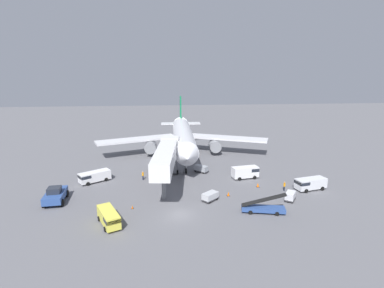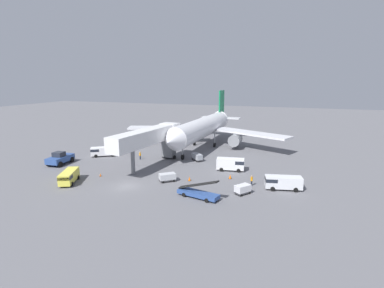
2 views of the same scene
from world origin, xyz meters
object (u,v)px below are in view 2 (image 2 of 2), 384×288
ground_crew_worker_foreground (252,180)px  service_van_mid_left (282,182)px  baggage_cart_far_left (197,157)px  baggage_cart_mid_center (243,189)px  service_van_rear_right (103,151)px  safety_cone_charlie (230,177)px  belt_loader_truck (198,193)px  safety_cone_alpha (100,175)px  airplane_at_gate (204,128)px  service_van_outer_left (231,164)px  service_van_far_right (69,176)px  jet_bridge (151,138)px  baggage_cart_rear_left (167,177)px  safety_cone_bravo (190,179)px  pushback_tug (60,158)px  ground_crew_worker_midground (140,155)px

ground_crew_worker_foreground → service_van_mid_left: bearing=0.9°
baggage_cart_far_left → baggage_cart_mid_center: size_ratio=1.09×
service_van_rear_right → safety_cone_charlie: 29.86m
belt_loader_truck → safety_cone_charlie: belt_loader_truck is taller
ground_crew_worker_foreground → safety_cone_alpha: (-25.21, -4.17, -0.63)m
airplane_at_gate → belt_loader_truck: airplane_at_gate is taller
service_van_rear_right → baggage_cart_mid_center: 34.56m
ground_crew_worker_foreground → airplane_at_gate: bearing=122.9°
airplane_at_gate → ground_crew_worker_foreground: size_ratio=24.97×
belt_loader_truck → safety_cone_alpha: 19.16m
service_van_outer_left → service_van_far_right: bearing=-145.9°
baggage_cart_mid_center → safety_cone_charlie: (-3.22, 6.08, -0.39)m
baggage_cart_far_left → service_van_mid_left: bearing=-32.4°
safety_cone_alpha → ground_crew_worker_foreground: bearing=9.4°
belt_loader_truck → ground_crew_worker_foreground: 9.74m
belt_loader_truck → baggage_cart_mid_center: (5.65, 3.52, 0.02)m
ground_crew_worker_foreground → safety_cone_alpha: bearing=-170.6°
service_van_rear_right → ground_crew_worker_foreground: 34.12m
jet_bridge → baggage_cart_rear_left: 10.77m
airplane_at_gate → belt_loader_truck: 32.99m
jet_bridge → safety_cone_alpha: (-5.39, -8.61, -5.33)m
service_van_outer_left → safety_cone_bravo: service_van_outer_left is taller
baggage_cart_far_left → safety_cone_alpha: (-12.37, -15.30, -0.53)m
airplane_at_gate → pushback_tug: 33.04m
ground_crew_worker_foreground → baggage_cart_rear_left: bearing=-168.8°
belt_loader_truck → service_van_outer_left: belt_loader_truck is taller
airplane_at_gate → service_van_outer_left: 20.55m
safety_cone_charlie → belt_loader_truck: bearing=-104.2°
baggage_cart_rear_left → service_van_outer_left: bearing=48.2°
safety_cone_alpha → belt_loader_truck: bearing=-9.7°
pushback_tug → safety_cone_bravo: size_ratio=7.75×
safety_cone_bravo → safety_cone_charlie: bearing=28.3°
ground_crew_worker_foreground → ground_crew_worker_midground: ground_crew_worker_midground is taller
pushback_tug → belt_loader_truck: bearing=-12.5°
airplane_at_gate → safety_cone_charlie: size_ratio=54.92×
service_van_rear_right → belt_loader_truck: bearing=-29.3°
jet_bridge → safety_cone_alpha: bearing=-122.1°
service_van_rear_right → baggage_cart_mid_center: service_van_rear_right is taller
jet_bridge → belt_loader_truck: 18.59m
jet_bridge → baggage_cart_far_left: bearing=43.8°
airplane_at_gate → service_van_mid_left: size_ratio=7.40×
jet_bridge → ground_crew_worker_foreground: jet_bridge is taller
jet_bridge → service_van_rear_right: bearing=166.3°
baggage_cart_rear_left → safety_cone_alpha: size_ratio=5.46×
safety_cone_charlie → service_van_outer_left: bearing=100.6°
baggage_cart_mid_center → safety_cone_bravo: size_ratio=3.52×
pushback_tug → baggage_cart_rear_left: (24.03, -2.07, -0.44)m
jet_bridge → pushback_tug: jet_bridge is taller
service_van_far_right → safety_cone_alpha: service_van_far_right is taller
service_van_mid_left → ground_crew_worker_midground: size_ratio=3.36×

